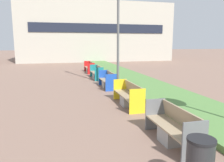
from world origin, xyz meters
TOP-DOWN VIEW (x-y plane):
  - planter_grass_strip at (3.20, 12.00)m, footprint 2.80×120.00m
  - building_backdrop at (4.00, 36.60)m, footprint 21.87×9.04m
  - bench_grey_frame at (0.94, 7.29)m, footprint 0.65×2.00m
  - bench_yellow_frame at (0.94, 10.89)m, footprint 0.65×2.28m
  - bench_blue_frame at (0.94, 14.70)m, footprint 0.65×1.95m
  - bench_teal_frame at (0.94, 18.20)m, footprint 0.65×2.20m
  - bench_red_frame at (0.94, 21.77)m, footprint 0.65×2.26m
  - street_lamp_post at (1.55, 14.68)m, footprint 0.24×0.44m

SIDE VIEW (x-z plane):
  - planter_grass_strip at x=3.20m, z-range 0.00..0.18m
  - bench_blue_frame at x=0.94m, z-range -0.11..0.83m
  - bench_grey_frame at x=0.94m, z-range -0.10..0.84m
  - bench_teal_frame at x=0.94m, z-range -0.10..0.84m
  - bench_red_frame at x=0.94m, z-range -0.10..0.84m
  - bench_yellow_frame at x=0.94m, z-range -0.10..0.84m
  - building_backdrop at x=4.00m, z-range 0.00..8.32m
  - street_lamp_post at x=1.55m, z-range 0.39..8.95m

